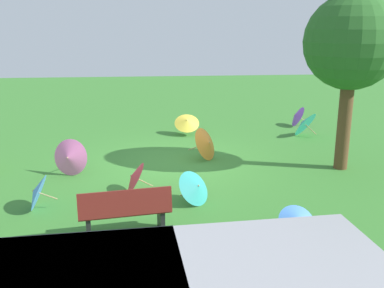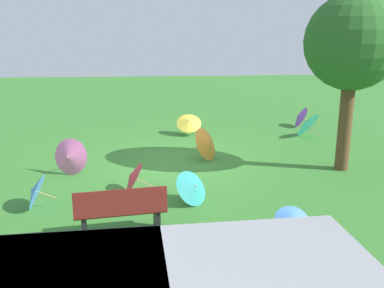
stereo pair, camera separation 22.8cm
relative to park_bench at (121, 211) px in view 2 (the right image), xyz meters
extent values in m
plane|color=#387A2D|center=(-1.07, -4.15, -0.47)|extent=(40.00, 40.00, 0.00)
cube|color=maroon|center=(0.01, -0.07, -0.02)|extent=(1.65, 0.68, 0.05)
cube|color=maroon|center=(-0.02, 0.13, 0.21)|extent=(1.60, 0.34, 0.45)
cube|color=black|center=(0.64, 0.02, -0.24)|extent=(0.14, 0.41, 0.45)
cube|color=black|center=(-0.62, -0.16, -0.24)|extent=(0.14, 0.41, 0.45)
cylinder|color=brown|center=(-5.35, -3.27, 0.79)|extent=(0.34, 0.34, 2.50)
sphere|color=#286023|center=(-5.35, -3.27, 2.73)|extent=(2.31, 2.31, 2.31)
cylinder|color=tan|center=(1.61, -1.34, -0.19)|extent=(0.36, 0.02, 0.18)
cone|color=#4C8CE5|center=(1.84, -1.34, -0.09)|extent=(0.41, 0.77, 0.75)
sphere|color=tan|center=(1.89, -1.34, -0.07)|extent=(0.05, 0.04, 0.05)
cylinder|color=tan|center=(-1.74, -4.55, -0.16)|extent=(0.45, 0.30, 0.25)
cone|color=orange|center=(-2.01, -4.38, -0.01)|extent=(0.94, 1.06, 0.91)
sphere|color=tan|center=(-2.07, -4.34, 0.02)|extent=(0.06, 0.06, 0.05)
cylinder|color=tan|center=(-1.20, -1.50, -0.27)|extent=(0.29, 0.28, 0.28)
cone|color=teal|center=(-1.38, -1.32, -0.10)|extent=(0.95, 0.96, 0.73)
sphere|color=tan|center=(-1.43, -1.28, -0.06)|extent=(0.06, 0.06, 0.05)
cylinder|color=tan|center=(-1.70, -7.32, -0.27)|extent=(0.03, 0.29, 0.40)
cone|color=yellow|center=(-1.69, -7.14, 0.00)|extent=(0.85, 0.79, 0.61)
sphere|color=tan|center=(-1.69, -7.09, 0.06)|extent=(0.04, 0.05, 0.05)
cylinder|color=tan|center=(-5.72, -6.47, -0.21)|extent=(0.31, 0.31, 0.29)
cone|color=teal|center=(-5.53, -6.66, -0.03)|extent=(1.14, 1.14, 0.87)
sphere|color=tan|center=(-5.48, -6.71, 0.02)|extent=(0.06, 0.06, 0.05)
cylinder|color=tan|center=(1.42, -3.67, -0.07)|extent=(0.19, 0.45, 0.12)
cone|color=pink|center=(1.53, -3.38, -0.01)|extent=(0.96, 0.63, 0.92)
sphere|color=tan|center=(1.55, -3.30, 0.01)|extent=(0.05, 0.05, 0.04)
cylinder|color=tan|center=(-6.04, -8.07, -0.24)|extent=(0.45, 0.06, 0.25)
cone|color=purple|center=(-5.76, -8.10, -0.09)|extent=(0.56, 0.81, 0.76)
sphere|color=tan|center=(-5.69, -8.10, -0.05)|extent=(0.05, 0.04, 0.05)
cylinder|color=tan|center=(-2.97, 0.19, -0.32)|extent=(0.04, 0.26, 0.28)
cone|color=#4C8CE5|center=(-2.98, 0.35, -0.15)|extent=(0.69, 0.61, 0.51)
sphere|color=tan|center=(-2.99, 0.38, -0.11)|extent=(0.04, 0.05, 0.05)
cylinder|color=tan|center=(-0.31, -2.12, -0.25)|extent=(0.39, 0.05, 0.24)
cone|color=#D8383F|center=(-0.07, -2.11, -0.11)|extent=(0.52, 0.77, 0.70)
sphere|color=tan|center=(-0.02, -2.10, -0.08)|extent=(0.05, 0.04, 0.05)
camera|label=1|loc=(-0.47, 7.21, 3.18)|focal=41.45mm
camera|label=2|loc=(-0.70, 7.23, 3.18)|focal=41.45mm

